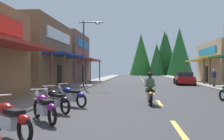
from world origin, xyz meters
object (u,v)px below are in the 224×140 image
Objects in this scene: rider_cruising_lead at (150,91)px; pedestrian_by_shop at (214,77)px; parked_car_curbside at (184,78)px; motorcycle_parked_left_2 at (44,107)px; streetlamp_left at (87,44)px; motorcycle_parked_left_3 at (55,100)px; motorcycle_parked_left_1 at (10,119)px; motorcycle_parked_left_4 at (71,96)px.

rider_cruising_lead is 1.24× the size of pedestrian_by_shop.
motorcycle_parked_left_2 is at bearing 161.96° from parked_car_curbside.
parked_car_curbside is (9.71, 6.43, -3.27)m from streetlamp_left.
motorcycle_parked_left_3 is 4.70m from rider_cruising_lead.
motorcycle_parked_left_2 is at bearing 139.49° from motorcycle_parked_left_3.
streetlamp_left is 11.94m from pedestrian_by_shop.
streetlamp_left is 17.28m from motorcycle_parked_left_1.
motorcycle_parked_left_3 is 21.26m from parked_car_curbside.
motorcycle_parked_left_1 is at bearing 163.37° from parked_car_curbside.
pedestrian_by_shop is at bearing -93.41° from motorcycle_parked_left_4.
motorcycle_parked_left_4 is at bearing -83.40° from streetlamp_left.
parked_car_curbside is (8.57, 19.45, 0.20)m from motorcycle_parked_left_3.
motorcycle_parked_left_4 is (1.31, -11.33, -3.46)m from streetlamp_left.
pedestrian_by_shop reaches higher than rider_cruising_lead.
streetlamp_left reaches higher than parked_car_curbside.
motorcycle_parked_left_2 is at bearing 125.40° from motorcycle_parked_left_4.
rider_cruising_lead reaches higher than motorcycle_parked_left_3.
motorcycle_parked_left_2 is 0.40× the size of parked_car_curbside.
motorcycle_parked_left_1 is at bearing 123.72° from motorcycle_parked_left_4.
motorcycle_parked_left_1 is at bearing 118.05° from pedestrian_by_shop.
parked_car_curbside is at bearing -15.99° from rider_cruising_lead.
streetlamp_left reaches higher than motorcycle_parked_left_2.
motorcycle_parked_left_4 is (0.18, 1.69, 0.00)m from motorcycle_parked_left_3.
pedestrian_by_shop is at bearing -82.05° from motorcycle_parked_left_1.
pedestrian_by_shop is (10.15, 12.86, 0.51)m from motorcycle_parked_left_4.
motorcycle_parked_left_3 is (-0.06, 3.87, 0.00)m from motorcycle_parked_left_1.
motorcycle_parked_left_4 is at bearing 105.24° from rider_cruising_lead.
rider_cruising_lead is at bearing -64.23° from streetlamp_left.
motorcycle_parked_left_1 is 0.40× the size of parked_car_curbside.
pedestrian_by_shop reaches higher than motorcycle_parked_left_2.
streetlamp_left is 3.41× the size of motorcycle_parked_left_1.
rider_cruising_lead reaches higher than motorcycle_parked_left_1.
motorcycle_parked_left_1 and motorcycle_parked_left_4 have the same top height.
motorcycle_parked_left_1 is 24.83m from parked_car_curbside.
pedestrian_by_shop reaches higher than motorcycle_parked_left_1.
motorcycle_parked_left_4 is at bearing -53.08° from motorcycle_parked_left_3.
motorcycle_parked_left_1 is 3.87m from motorcycle_parked_left_3.
rider_cruising_lead is at bearing 118.48° from pedestrian_by_shop.
motorcycle_parked_left_2 is 19.26m from pedestrian_by_shop.
motorcycle_parked_left_3 and motorcycle_parked_left_4 have the same top height.
streetlamp_left is 12.09m from parked_car_curbside.
streetlamp_left is 15.32m from motorcycle_parked_left_2.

